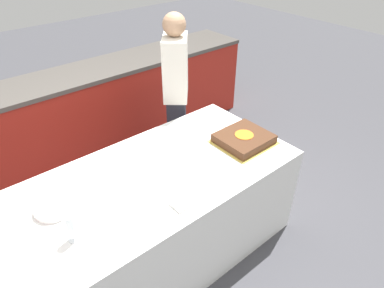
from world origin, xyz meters
TOP-DOWN VIEW (x-y plane):
  - ground_plane at (0.00, 0.00)m, footprint 14.00×14.00m
  - back_counter at (0.00, 1.56)m, footprint 4.40×0.58m
  - dining_table at (0.00, 0.00)m, footprint 2.11×0.96m
  - cake at (0.81, -0.12)m, footprint 0.41×0.37m
  - plate_stack at (-0.55, 0.10)m, footprint 0.23×0.23m
  - wine_glass at (-0.55, -0.17)m, footprint 0.06×0.06m
  - side_plate_near_cake at (0.88, 0.22)m, footprint 0.21×0.21m
  - side_plate_right_edge at (0.37, -0.06)m, footprint 0.21×0.21m
  - utensil_pile at (0.05, -0.34)m, footprint 0.12×0.10m
  - person_cutting_cake at (0.81, 0.70)m, footprint 0.37×0.38m

SIDE VIEW (x-z plane):
  - ground_plane at x=0.00m, z-range 0.00..0.00m
  - dining_table at x=0.00m, z-range 0.00..0.76m
  - back_counter at x=0.00m, z-range 0.00..0.92m
  - side_plate_near_cake at x=0.88m, z-range 0.76..0.77m
  - side_plate_right_edge at x=0.37m, z-range 0.76..0.77m
  - utensil_pile at x=0.05m, z-range 0.76..0.78m
  - plate_stack at x=-0.55m, z-range 0.76..0.80m
  - cake at x=0.81m, z-range 0.76..0.83m
  - person_cutting_cake at x=0.81m, z-range 0.03..1.58m
  - wine_glass at x=-0.55m, z-range 0.79..0.96m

